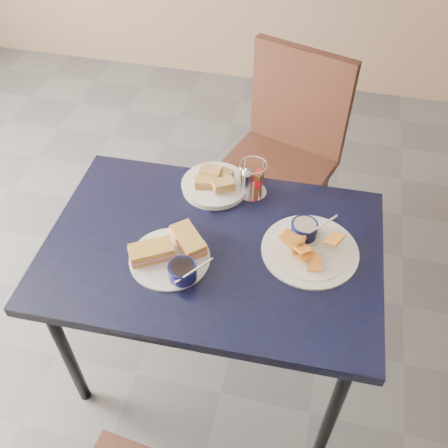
% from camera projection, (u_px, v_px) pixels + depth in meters
% --- Properties ---
extents(ground, '(6.00, 6.00, 0.00)m').
position_uv_depth(ground, '(220.00, 393.00, 2.09)').
color(ground, '#4D4D52').
rests_on(ground, ground).
extents(dining_table, '(1.14, 0.78, 0.75)m').
position_uv_depth(dining_table, '(213.00, 259.00, 1.71)').
color(dining_table, black).
rests_on(dining_table, ground).
extents(chair_far, '(0.59, 0.58, 1.00)m').
position_uv_depth(chair_far, '(280.00, 143.00, 2.33)').
color(chair_far, '#321810').
rests_on(chair_far, ground).
extents(sandwich_plate, '(0.30, 0.28, 0.12)m').
position_uv_depth(sandwich_plate, '(172.00, 255.00, 1.60)').
color(sandwich_plate, white).
rests_on(sandwich_plate, dining_table).
extents(plantain_plate, '(0.32, 0.32, 0.12)m').
position_uv_depth(plantain_plate, '(308.00, 244.00, 1.64)').
color(plantain_plate, white).
rests_on(plantain_plate, dining_table).
extents(bread_basket, '(0.24, 0.24, 0.07)m').
position_uv_depth(bread_basket, '(215.00, 184.00, 1.84)').
color(bread_basket, white).
rests_on(bread_basket, dining_table).
extents(condiment_caddy, '(0.11, 0.11, 0.14)m').
position_uv_depth(condiment_caddy, '(251.00, 181.00, 1.80)').
color(condiment_caddy, silver).
rests_on(condiment_caddy, dining_table).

